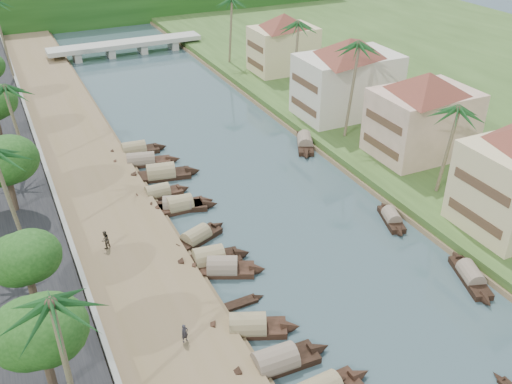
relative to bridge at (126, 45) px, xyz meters
name	(u,v)px	position (x,y,z in m)	size (l,w,h in m)	color
ground	(337,272)	(0.00, -72.00, -1.72)	(220.00, 220.00, 0.00)	#34494F
left_bank	(101,202)	(-16.00, -52.00, -1.32)	(10.00, 180.00, 0.80)	brown
right_bank	(379,139)	(19.00, -52.00, -1.12)	(16.00, 180.00, 1.20)	#2E471C
road	(13,219)	(-24.50, -52.00, -1.02)	(8.00, 180.00, 1.40)	black
retaining_wall	(57,203)	(-20.20, -52.00, -0.37)	(0.40, 180.00, 1.10)	slate
treeline	(93,3)	(0.00, 28.00, 2.28)	(120.00, 14.00, 8.00)	#14390F
bridge	(126,45)	(0.00, 0.00, 0.00)	(28.00, 4.00, 2.40)	#A1A196
building_mid	(423,113)	(19.99, -58.00, 4.41)	(14.11, 14.11, 9.70)	beige
building_far	(348,76)	(18.99, -44.00, 4.66)	(15.59, 15.59, 10.20)	beige
building_distant	(283,42)	(19.99, -24.00, 4.16)	(12.62, 12.62, 9.20)	#C9B487
sampan_3	(275,363)	(-9.72, -79.26, -1.30)	(8.91, 2.25, 2.36)	black
sampan_4	(248,327)	(-9.98, -75.22, -1.30)	(8.22, 4.85, 2.31)	black
sampan_5	(209,260)	(-9.53, -66.09, -1.30)	(7.96, 2.80, 2.46)	black
sampan_6	(222,269)	(-8.94, -67.78, -1.30)	(7.70, 4.85, 2.29)	black
sampan_7	(196,238)	(-9.37, -62.43, -1.31)	(7.45, 4.33, 2.01)	black
sampan_8	(180,206)	(-8.89, -56.35, -1.30)	(7.48, 2.21, 2.29)	black
sampan_9	(177,205)	(-9.08, -56.11, -1.31)	(8.52, 4.29, 2.15)	black
sampan_10	(158,194)	(-10.17, -52.89, -1.31)	(7.27, 1.80, 2.03)	black
sampan_11	(161,174)	(-8.58, -48.91, -1.30)	(9.37, 3.71, 2.58)	black
sampan_12	(141,162)	(-9.74, -44.86, -1.31)	(9.54, 3.84, 2.23)	black
sampan_13	(134,151)	(-9.69, -41.58, -1.31)	(8.39, 2.37, 2.26)	black
sampan_14	(470,276)	(9.62, -77.77, -1.32)	(3.86, 7.75, 1.91)	black
sampan_15	(391,218)	(9.20, -67.47, -1.32)	(3.20, 6.46, 1.77)	black
sampan_16	(305,142)	(10.26, -48.48, -1.31)	(5.45, 8.70, 2.18)	black
canoe_1	(234,306)	(-9.83, -72.23, -1.62)	(5.55, 1.09, 0.89)	black
canoe_2	(168,173)	(-7.62, -48.39, -1.62)	(5.45, 0.87, 0.79)	black
palm_1	(452,111)	(16.00, -66.17, 8.33)	(3.20, 3.20, 10.59)	#6D6249
palm_2	(354,46)	(15.00, -50.41, 10.71)	(3.20, 3.20, 13.07)	#6D6249
palm_3	(296,25)	(16.00, -34.94, 9.69)	(3.20, 3.20, 12.02)	#6D6249
palm_4	(53,305)	(-23.00, -80.03, 9.59)	(3.20, 3.20, 11.71)	#6D6249
palm_5	(1,153)	(-24.00, -58.89, 9.01)	(3.20, 3.20, 11.10)	#6D6249
palm_6	(9,88)	(-22.00, -42.32, 8.76)	(3.20, 3.20, 10.84)	#6D6249
palm_7	(229,1)	(14.00, -16.04, 9.58)	(3.20, 3.20, 11.90)	#6D6249
tree_1	(39,331)	(-24.00, -76.36, 5.04)	(4.98, 4.98, 7.50)	#4F3D2D
tree_2	(25,258)	(-24.00, -67.48, 4.40)	(4.52, 4.52, 6.67)	#4F3D2D
tree_3	(5,162)	(-24.00, -51.54, 4.89)	(5.45, 5.45, 7.53)	#4F3D2D
tree_6	(368,68)	(24.00, -41.63, 4.34)	(4.54, 4.54, 6.82)	#4F3D2D
person_near	(185,333)	(-14.81, -74.93, -0.16)	(0.55, 0.36, 1.52)	#25232A
person_far	(105,240)	(-17.37, -60.93, -0.05)	(0.85, 0.66, 1.74)	#342D24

